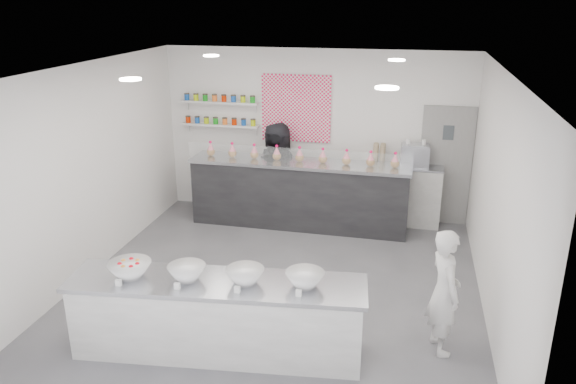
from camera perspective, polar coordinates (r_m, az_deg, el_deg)
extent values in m
plane|color=#515156|center=(7.93, -1.16, -9.72)|extent=(6.00, 6.00, 0.00)
plane|color=white|center=(6.98, -1.33, 12.32)|extent=(6.00, 6.00, 0.00)
plane|color=white|center=(10.15, 2.79, 5.93)|extent=(5.50, 0.00, 5.50)
plane|color=white|center=(8.38, -19.84, 1.87)|extent=(0.00, 6.00, 6.00)
plane|color=white|center=(7.21, 20.50, -0.97)|extent=(0.00, 6.00, 6.00)
cube|color=gray|center=(10.12, 15.67, 2.54)|extent=(0.88, 0.04, 2.10)
cube|color=#E40944|center=(10.09, 0.83, 8.49)|extent=(1.25, 0.03, 1.20)
cube|color=silver|center=(10.46, -6.85, 6.79)|extent=(1.45, 0.22, 0.04)
cube|color=silver|center=(10.38, -6.94, 9.05)|extent=(1.45, 0.22, 0.04)
cylinder|color=white|center=(6.55, -15.71, 10.98)|extent=(0.24, 0.24, 0.02)
cylinder|color=white|center=(5.80, 10.01, 10.39)|extent=(0.24, 0.24, 0.02)
cylinder|color=white|center=(8.91, -7.82, 13.56)|extent=(0.24, 0.24, 0.02)
cylinder|color=white|center=(8.38, 10.98, 13.03)|extent=(0.24, 0.24, 0.02)
cube|color=#AFAFAB|center=(6.49, -7.15, -12.47)|extent=(3.36, 1.09, 0.90)
cube|color=black|center=(9.75, 1.15, -0.21)|extent=(3.80, 0.74, 1.17)
cube|color=white|center=(9.22, 0.75, 3.49)|extent=(3.73, 0.06, 0.32)
cube|color=#AFAFAB|center=(10.07, 11.20, -0.24)|extent=(1.45, 0.46, 1.07)
cube|color=#93969E|center=(9.86, 12.76, 3.62)|extent=(0.48, 0.33, 0.37)
imported|color=silver|center=(6.57, 15.58, -9.73)|extent=(0.51, 0.63, 1.48)
imported|color=black|center=(10.02, -1.35, 1.66)|extent=(0.97, 0.88, 1.62)
imported|color=black|center=(10.05, -1.07, 2.13)|extent=(0.99, 0.81, 1.75)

